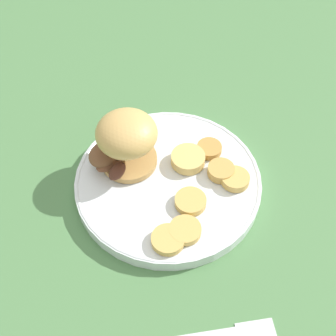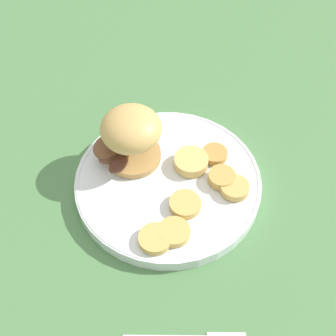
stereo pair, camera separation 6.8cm
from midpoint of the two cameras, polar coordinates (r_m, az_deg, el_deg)
The scene contains 11 objects.
ground_plane at distance 0.72m, azimuth -2.71°, elevation -2.50°, with size 4.00×4.00×0.00m, color #4C7A47.
dinner_plate at distance 0.71m, azimuth -2.75°, elevation -1.92°, with size 0.28×0.28×0.02m.
sandwich at distance 0.69m, azimuth -8.16°, elevation 3.15°, with size 0.11×0.09×0.09m.
potato_round_0 at distance 0.70m, azimuth 3.73°, elevation -0.50°, with size 0.04×0.04×0.01m, color tan.
potato_round_1 at distance 0.73m, azimuth 2.40°, elevation 2.20°, with size 0.04×0.04×0.01m, color #BC8942.
potato_round_2 at distance 0.64m, azimuth -0.93°, elevation -7.79°, with size 0.04×0.04×0.01m, color tan.
potato_round_3 at distance 0.64m, azimuth -3.09°, elevation -8.93°, with size 0.05×0.05×0.01m, color tan.
potato_round_4 at distance 0.71m, azimuth -0.26°, elevation 0.93°, with size 0.05×0.05×0.02m, color #DBB766.
potato_round_5 at distance 0.67m, azimuth -0.14°, elevation -4.29°, with size 0.05×0.05×0.01m, color tan.
potato_round_6 at distance 0.69m, azimuth 5.45°, elevation -1.53°, with size 0.04×0.04×0.01m, color tan.
fork at distance 0.61m, azimuth 2.74°, elevation -19.99°, with size 0.15×0.06×0.00m.
Camera 1 is at (0.19, 0.37, 0.58)m, focal length 50.00 mm.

